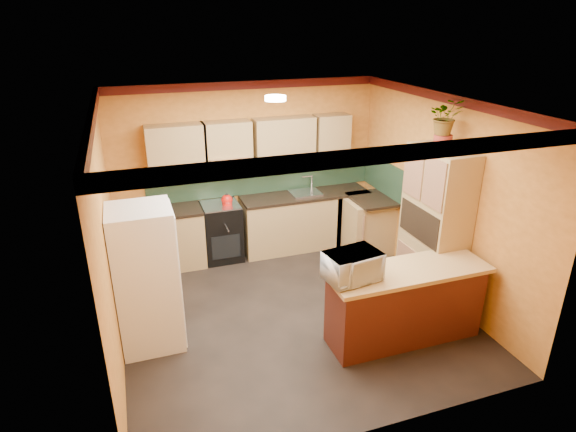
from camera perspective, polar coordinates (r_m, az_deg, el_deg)
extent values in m
plane|color=black|center=(6.43, 0.38, -11.20)|extent=(4.20, 4.20, 0.00)
cube|color=white|center=(5.42, 0.46, 13.30)|extent=(4.20, 4.20, 0.04)
cube|color=gold|center=(7.69, -4.80, 5.65)|extent=(4.20, 0.04, 2.70)
cube|color=gold|center=(4.09, 10.38, -10.68)|extent=(4.20, 0.04, 2.70)
cube|color=gold|center=(5.52, -20.64, -2.71)|extent=(0.04, 4.20, 2.70)
cube|color=gold|center=(6.74, 17.53, 2.21)|extent=(0.04, 4.20, 2.70)
cube|color=#1C3422|center=(7.79, -2.95, 4.65)|extent=(3.70, 0.02, 0.53)
cube|color=#1C3422|center=(7.88, 11.46, 4.45)|extent=(0.02, 1.40, 0.53)
cube|color=tan|center=(7.44, -3.82, 8.70)|extent=(3.10, 0.34, 0.70)
cylinder|color=white|center=(5.99, -1.50, 13.78)|extent=(0.26, 0.26, 0.06)
cube|color=tan|center=(7.75, -3.34, -1.33)|extent=(3.65, 0.60, 0.88)
cube|color=black|center=(7.58, -3.42, 1.85)|extent=(3.65, 0.62, 0.04)
cube|color=black|center=(7.62, -7.87, -1.83)|extent=(0.58, 0.58, 0.91)
cube|color=silver|center=(7.80, 2.07, 2.75)|extent=(0.48, 0.40, 0.03)
cube|color=tan|center=(7.90, 9.72, -1.17)|extent=(0.60, 0.80, 0.88)
cube|color=black|center=(7.73, 9.94, 1.95)|extent=(0.62, 0.80, 0.04)
cube|color=white|center=(5.67, -16.43, -7.11)|extent=(0.68, 0.66, 1.70)
cube|color=tan|center=(6.48, 16.94, -1.38)|extent=(0.48, 0.90, 2.10)
cylinder|color=maroon|center=(6.17, 17.85, 8.45)|extent=(0.22, 0.22, 0.16)
imported|color=tan|center=(6.11, 18.19, 11.14)|extent=(0.49, 0.47, 0.43)
cube|color=#4B1911|center=(5.89, 13.63, -10.30)|extent=(1.80, 0.55, 0.88)
cube|color=tan|center=(5.65, 14.06, -6.32)|extent=(1.90, 0.65, 0.05)
imported|color=white|center=(5.24, 7.63, -5.90)|extent=(0.63, 0.48, 0.32)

